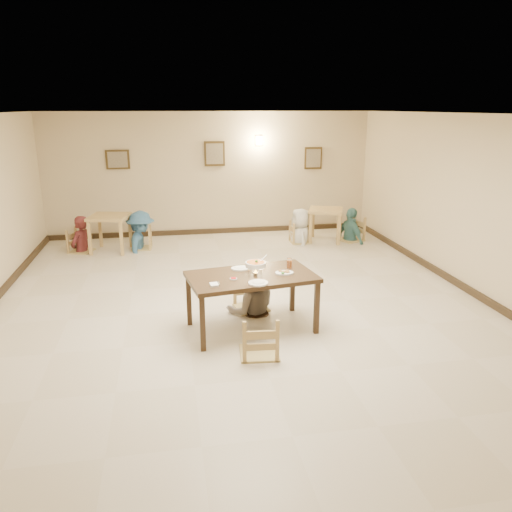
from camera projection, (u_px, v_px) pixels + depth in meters
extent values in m
plane|color=beige|center=(242.00, 307.00, 8.03)|extent=(10.00, 10.00, 0.00)
plane|color=white|center=(240.00, 114.00, 7.16)|extent=(10.00, 10.00, 0.00)
plane|color=beige|center=(211.00, 174.00, 12.31)|extent=(10.00, 0.00, 10.00)
plane|color=beige|center=(369.00, 395.00, 2.88)|extent=(10.00, 0.00, 10.00)
plane|color=beige|center=(479.00, 207.00, 8.27)|extent=(0.00, 10.00, 10.00)
cube|color=#302316|center=(212.00, 231.00, 12.69)|extent=(8.00, 0.06, 0.12)
cube|color=#302316|center=(467.00, 289.00, 8.68)|extent=(0.06, 10.00, 0.12)
cube|color=#3B2B12|center=(118.00, 160.00, 11.78)|extent=(0.55, 0.03, 0.45)
cube|color=gray|center=(118.00, 160.00, 11.77)|extent=(0.45, 0.01, 0.37)
cube|color=#3B2B12|center=(215.00, 154.00, 12.14)|extent=(0.50, 0.03, 0.60)
cube|color=gray|center=(215.00, 154.00, 12.13)|extent=(0.41, 0.01, 0.49)
cube|color=#3B2B12|center=(313.00, 158.00, 12.61)|extent=(0.45, 0.03, 0.55)
cube|color=gray|center=(313.00, 158.00, 12.59)|extent=(0.37, 0.01, 0.45)
cube|color=#FFD88C|center=(259.00, 141.00, 12.24)|extent=(0.16, 0.05, 0.22)
cube|color=#3B2817|center=(251.00, 277.00, 7.03)|extent=(1.89, 1.25, 0.06)
cube|color=#3B2817|center=(203.00, 324.00, 6.50)|extent=(0.07, 0.07, 0.77)
cube|color=#3B2817|center=(317.00, 308.00, 7.01)|extent=(0.07, 0.07, 0.77)
cube|color=#3B2817|center=(189.00, 300.00, 7.29)|extent=(0.07, 0.07, 0.77)
cube|color=#3B2817|center=(292.00, 288.00, 7.80)|extent=(0.07, 0.07, 0.77)
cube|color=tan|center=(251.00, 281.00, 7.85)|extent=(0.48, 0.48, 0.05)
cube|color=tan|center=(259.00, 320.00, 6.38)|extent=(0.50, 0.50, 0.05)
imported|color=gray|center=(252.00, 261.00, 7.63)|extent=(0.81, 0.63, 1.66)
torus|color=silver|center=(256.00, 267.00, 6.99)|extent=(0.23, 0.23, 0.01)
cylinder|color=silver|center=(256.00, 274.00, 7.02)|extent=(0.06, 0.06, 0.03)
cone|color=#FFA526|center=(256.00, 271.00, 7.01)|extent=(0.03, 0.03, 0.05)
cylinder|color=white|center=(256.00, 264.00, 6.98)|extent=(0.29, 0.29, 0.07)
cylinder|color=#C85616|center=(256.00, 262.00, 6.97)|extent=(0.25, 0.25, 0.02)
sphere|color=#2D7223|center=(256.00, 261.00, 6.96)|extent=(0.04, 0.04, 0.04)
cylinder|color=silver|center=(263.00, 259.00, 7.04)|extent=(0.14, 0.08, 0.09)
cylinder|color=silver|center=(261.00, 269.00, 7.07)|extent=(0.01, 0.01, 0.13)
cylinder|color=silver|center=(249.00, 270.00, 7.04)|extent=(0.01, 0.01, 0.13)
cylinder|color=silver|center=(257.00, 273.00, 6.91)|extent=(0.01, 0.01, 0.13)
cylinder|color=white|center=(241.00, 268.00, 7.27)|extent=(0.29, 0.29, 0.02)
ellipsoid|color=white|center=(241.00, 268.00, 7.27)|extent=(0.19, 0.16, 0.07)
cylinder|color=white|center=(258.00, 283.00, 6.67)|extent=(0.27, 0.27, 0.02)
ellipsoid|color=white|center=(258.00, 283.00, 6.67)|extent=(0.18, 0.15, 0.06)
cylinder|color=white|center=(284.00, 273.00, 7.07)|extent=(0.26, 0.26, 0.02)
sphere|color=#2D7223|center=(283.00, 273.00, 6.99)|extent=(0.04, 0.04, 0.04)
cylinder|color=white|center=(233.00, 279.00, 6.84)|extent=(0.10, 0.10, 0.02)
cylinder|color=#9D0205|center=(233.00, 278.00, 6.84)|extent=(0.08, 0.08, 0.01)
cube|color=white|center=(214.00, 285.00, 6.60)|extent=(0.12, 0.15, 0.03)
cube|color=silver|center=(217.00, 283.00, 6.67)|extent=(0.01, 0.15, 0.01)
cube|color=silver|center=(219.00, 283.00, 6.68)|extent=(0.01, 0.15, 0.01)
cylinder|color=white|center=(289.00, 263.00, 7.30)|extent=(0.08, 0.08, 0.15)
cylinder|color=orange|center=(289.00, 264.00, 7.31)|extent=(0.07, 0.07, 0.11)
cube|color=tan|center=(109.00, 217.00, 10.95)|extent=(0.96, 0.96, 0.06)
cube|color=tan|center=(90.00, 238.00, 10.75)|extent=(0.07, 0.07, 0.75)
cube|color=tan|center=(121.00, 239.00, 10.73)|extent=(0.07, 0.07, 0.75)
cube|color=tan|center=(100.00, 231.00, 11.41)|extent=(0.07, 0.07, 0.75)
cube|color=tan|center=(130.00, 231.00, 11.39)|extent=(0.07, 0.07, 0.75)
cube|color=tan|center=(326.00, 210.00, 11.80)|extent=(1.01, 1.01, 0.06)
cube|color=tan|center=(310.00, 229.00, 11.66)|extent=(0.07, 0.07, 0.72)
cube|color=tan|center=(339.00, 230.00, 11.54)|extent=(0.07, 0.07, 0.72)
cube|color=tan|center=(313.00, 223.00, 12.28)|extent=(0.07, 0.07, 0.72)
cube|color=tan|center=(340.00, 224.00, 12.16)|extent=(0.07, 0.07, 0.72)
cube|color=tan|center=(80.00, 232.00, 10.98)|extent=(0.46, 0.46, 0.05)
cube|color=tan|center=(141.00, 230.00, 11.23)|extent=(0.44, 0.44, 0.05)
cube|color=tan|center=(300.00, 224.00, 11.75)|extent=(0.45, 0.45, 0.05)
cube|color=tan|center=(352.00, 220.00, 11.91)|extent=(0.51, 0.51, 0.06)
imported|color=#571F21|center=(78.00, 216.00, 10.87)|extent=(0.62, 0.71, 1.62)
imported|color=teal|center=(139.00, 211.00, 11.11)|extent=(0.79, 1.20, 1.73)
imported|color=silver|center=(301.00, 209.00, 11.64)|extent=(0.52, 0.80, 1.63)
imported|color=teal|center=(352.00, 208.00, 11.82)|extent=(0.62, 1.00, 1.59)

